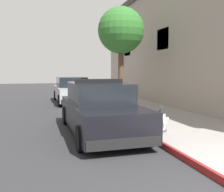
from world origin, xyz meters
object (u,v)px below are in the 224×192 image
at_px(parked_car_silver_ahead, 72,90).
at_px(fire_hydrant, 161,120).
at_px(police_cruiser, 99,109).
at_px(street_tree, 121,31).

bearing_deg(parked_car_silver_ahead, fire_hydrant, -81.01).
relative_size(police_cruiser, street_tree, 0.98).
bearing_deg(street_tree, police_cruiser, -115.31).
height_order(fire_hydrant, street_tree, street_tree).
bearing_deg(fire_hydrant, street_tree, 84.11).
height_order(police_cruiser, parked_car_silver_ahead, police_cruiser).
bearing_deg(parked_car_silver_ahead, police_cruiser, -91.36).
xyz_separation_m(fire_hydrant, street_tree, (0.58, 5.66, 3.41)).
relative_size(police_cruiser, fire_hydrant, 6.37).
relative_size(parked_car_silver_ahead, fire_hydrant, 6.37).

